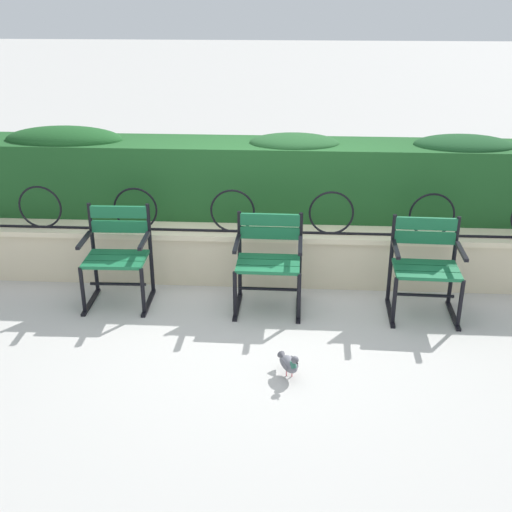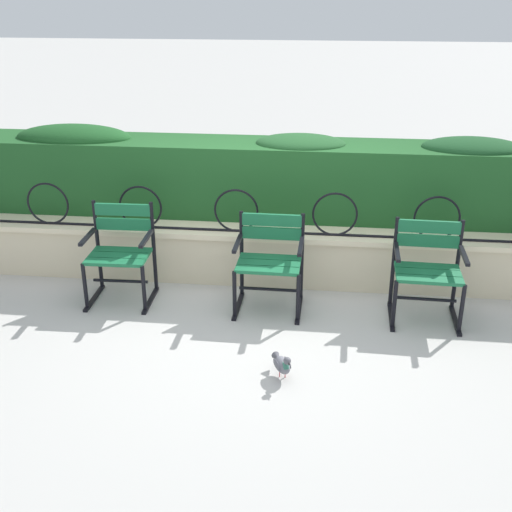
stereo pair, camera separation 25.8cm
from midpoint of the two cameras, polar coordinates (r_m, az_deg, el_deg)
The scene contains 8 objects.
ground_plane at distance 5.62m, azimuth -1.36°, elevation -5.40°, with size 60.00×60.00×0.00m, color #B7B5AF.
stone_wall at distance 6.18m, azimuth -0.80°, elevation 0.09°, with size 7.53×0.41×0.52m.
iron_arch_fence at distance 5.97m, azimuth -3.00°, elevation 3.76°, with size 6.98×0.02×0.42m.
hedge_row at distance 6.43m, azimuth -0.78°, elevation 7.24°, with size 7.38×0.65×0.86m.
park_chair_left at distance 5.86m, azimuth -13.49°, elevation 0.22°, with size 0.58×0.54×0.88m.
park_chair_centre at distance 5.61m, azimuth -0.17°, elevation -0.26°, with size 0.59×0.53×0.83m.
park_chair_right at distance 5.65m, azimuth 13.61°, elevation -0.73°, with size 0.60×0.54×0.84m.
pigeon_far_side at distance 4.76m, azimuth 1.41°, elevation -9.55°, with size 0.18×0.28×0.22m.
Camera 1 is at (0.31, -4.93, 2.68)m, focal length 44.84 mm.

